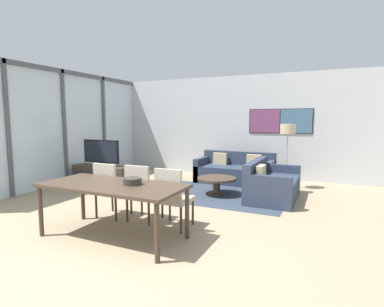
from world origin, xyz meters
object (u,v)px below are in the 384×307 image
television (101,153)px  floor_lamp (288,134)px  dining_table (112,189)px  dining_chair_right (172,195)px  sofa_side (270,185)px  tv_console (102,175)px  fruit_bowl (132,181)px  dining_chair_left (110,187)px  coffee_table (217,182)px  dining_chair_centre (142,190)px  sofa_main (235,172)px

television → floor_lamp: size_ratio=0.71×
dining_table → dining_chair_right: 0.86m
television → sofa_side: television is taller
tv_console → dining_chair_right: bearing=-32.4°
sofa_side → dining_chair_right: (-0.98, -2.32, 0.24)m
fruit_bowl → floor_lamp: (1.48, 3.88, 0.48)m
dining_table → dining_chair_left: dining_chair_left is taller
fruit_bowl → television: bearing=137.9°
television → coffee_table: bearing=4.7°
television → dining_chair_centre: 3.07m
television → fruit_bowl: size_ratio=4.23×
dining_chair_centre → dining_chair_right: bearing=-6.8°
dining_table → television: bearing=133.9°
tv_console → sofa_side: sofa_side is taller
sofa_main → dining_table: bearing=-96.6°
sofa_main → dining_chair_left: 3.68m
dining_chair_right → fruit_bowl: bearing=-120.5°
coffee_table → dining_chair_centre: size_ratio=0.91×
tv_console → dining_chair_left: 2.67m
tv_console → dining_chair_right: 3.58m
dining_chair_centre → dining_chair_right: size_ratio=1.00×
tv_console → fruit_bowl: (2.70, -2.44, 0.56)m
sofa_side → fruit_bowl: bearing=155.6°
sofa_side → dining_chair_centre: size_ratio=1.74×
sofa_main → dining_chair_centre: size_ratio=2.10×
coffee_table → floor_lamp: (1.27, 1.20, 0.99)m
dining_chair_centre → sofa_main: bearing=82.1°
coffee_table → fruit_bowl: (-0.21, -2.68, 0.51)m
dining_chair_centre → fruit_bowl: size_ratio=3.64×
television → fruit_bowl: (2.70, -2.44, 0.01)m
tv_console → coffee_table: tv_console is taller
dining_chair_right → sofa_side: bearing=67.1°
sofa_side → floor_lamp: floor_lamp is taller
dining_table → dining_chair_centre: dining_chair_centre is taller
sofa_main → tv_console: bearing=-151.0°
sofa_side → dining_chair_right: bearing=157.1°
sofa_main → dining_chair_centre: (-0.48, -3.46, 0.24)m
tv_console → television: (-0.00, 0.00, 0.55)m
sofa_side → dining_chair_left: (-2.14, -2.30, 0.24)m
sofa_side → sofa_main: bearing=41.7°
tv_console → sofa_main: size_ratio=0.79×
coffee_table → sofa_side: bearing=8.9°
dining_chair_left → dining_chair_centre: (0.58, 0.05, 0.00)m
dining_chair_right → fruit_bowl: dining_chair_right is taller
fruit_bowl → dining_chair_right: bearing=59.5°
dining_chair_centre → floor_lamp: bearing=62.0°
sofa_main → dining_chair_left: (-1.06, -3.51, 0.24)m
dining_chair_right → fruit_bowl: 0.68m
floor_lamp → fruit_bowl: bearing=-110.9°
fruit_bowl → floor_lamp: 4.18m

